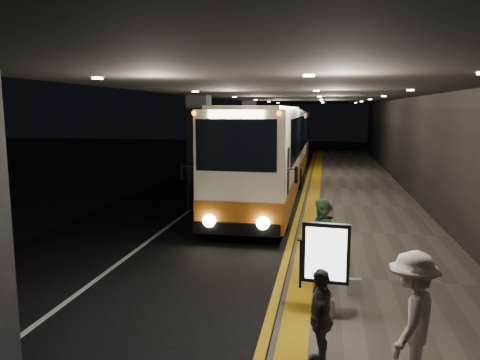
% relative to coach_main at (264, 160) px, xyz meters
% --- Properties ---
extents(ground, '(90.00, 90.00, 0.00)m').
position_rel_coach_main_xyz_m(ground, '(-0.89, -5.16, -1.85)').
color(ground, black).
extents(lane_line_white, '(0.12, 50.00, 0.01)m').
position_rel_coach_main_xyz_m(lane_line_white, '(-2.69, -0.16, -1.85)').
color(lane_line_white, silver).
rests_on(lane_line_white, ground).
extents(kerb_stripe_yellow, '(0.18, 50.00, 0.01)m').
position_rel_coach_main_xyz_m(kerb_stripe_yellow, '(1.46, -0.16, -1.85)').
color(kerb_stripe_yellow, gold).
rests_on(kerb_stripe_yellow, ground).
extents(sidewalk, '(4.50, 50.00, 0.15)m').
position_rel_coach_main_xyz_m(sidewalk, '(3.86, -0.16, -1.78)').
color(sidewalk, '#514C44').
rests_on(sidewalk, ground).
extents(tactile_strip, '(0.50, 50.00, 0.01)m').
position_rel_coach_main_xyz_m(tactile_strip, '(1.96, -0.16, -1.70)').
color(tactile_strip, gold).
rests_on(tactile_strip, sidewalk).
extents(terminal_wall, '(0.10, 50.00, 6.00)m').
position_rel_coach_main_xyz_m(terminal_wall, '(6.11, -0.16, 1.15)').
color(terminal_wall, black).
rests_on(terminal_wall, ground).
extents(support_columns, '(0.80, 24.80, 4.40)m').
position_rel_coach_main_xyz_m(support_columns, '(-2.39, -1.16, 0.35)').
color(support_columns, black).
rests_on(support_columns, ground).
extents(canopy, '(9.00, 50.00, 0.40)m').
position_rel_coach_main_xyz_m(canopy, '(1.61, -0.16, 2.75)').
color(canopy, black).
rests_on(canopy, support_columns).
extents(coach_main, '(2.69, 12.45, 3.86)m').
position_rel_coach_main_xyz_m(coach_main, '(0.00, 0.00, 0.00)').
color(coach_main, beige).
rests_on(coach_main, ground).
extents(coach_second, '(2.48, 11.68, 3.67)m').
position_rel_coach_main_xyz_m(coach_second, '(0.01, 10.24, -0.09)').
color(coach_second, beige).
rests_on(coach_second, ground).
extents(passenger_boarding, '(0.46, 0.61, 1.50)m').
position_rel_coach_main_xyz_m(passenger_boarding, '(2.54, -7.14, -0.96)').
color(passenger_boarding, '#AE5172').
rests_on(passenger_boarding, sidewalk).
extents(passenger_waiting_green, '(0.85, 0.97, 1.71)m').
position_rel_coach_main_xyz_m(passenger_waiting_green, '(2.38, -8.05, -0.85)').
color(passenger_waiting_green, '#467F4E').
rests_on(passenger_waiting_green, sidewalk).
extents(passenger_waiting_white, '(0.98, 1.31, 1.84)m').
position_rel_coach_main_xyz_m(passenger_waiting_white, '(3.62, -12.27, -0.78)').
color(passenger_waiting_white, white).
rests_on(passenger_waiting_white, sidewalk).
extents(passenger_waiting_grey, '(0.54, 0.91, 1.48)m').
position_rel_coach_main_xyz_m(passenger_waiting_grey, '(2.40, -12.11, -0.97)').
color(passenger_waiting_grey, '#504F55').
rests_on(passenger_waiting_grey, sidewalk).
extents(bag_polka, '(0.28, 0.13, 0.34)m').
position_rel_coach_main_xyz_m(bag_polka, '(3.04, -9.28, -1.54)').
color(bag_polka, black).
rests_on(bag_polka, sidewalk).
extents(bag_plain, '(0.28, 0.18, 0.33)m').
position_rel_coach_main_xyz_m(bag_plain, '(2.50, -10.41, -1.54)').
color(bag_plain, '#B5B3AA').
rests_on(bag_plain, sidewalk).
extents(info_sign, '(0.84, 0.19, 1.76)m').
position_rel_coach_main_xyz_m(info_sign, '(2.45, -10.55, -0.52)').
color(info_sign, black).
rests_on(info_sign, sidewalk).
extents(stanchion_post, '(0.05, 0.05, 1.05)m').
position_rel_coach_main_xyz_m(stanchion_post, '(1.95, -9.14, -1.18)').
color(stanchion_post, black).
rests_on(stanchion_post, sidewalk).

